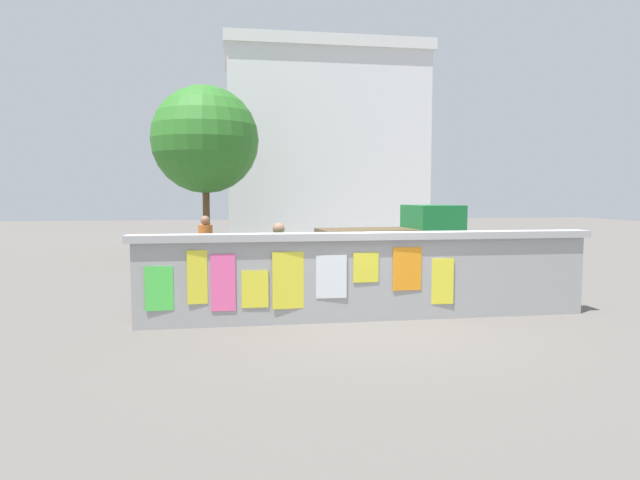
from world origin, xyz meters
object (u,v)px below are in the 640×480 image
(auto_rickshaw_truck, at_px, (396,242))
(tree_roadside, at_px, (205,140))
(bicycle_far, at_px, (264,262))
(person_bystander, at_px, (206,242))
(bicycle_near, at_px, (458,284))
(motorcycle, at_px, (209,276))
(person_walking, at_px, (279,258))

(auto_rickshaw_truck, height_order, tree_roadside, tree_roadside)
(bicycle_far, xyz_separation_m, person_bystander, (-1.45, -0.93, 0.62))
(auto_rickshaw_truck, height_order, bicycle_near, auto_rickshaw_truck)
(motorcycle, height_order, person_bystander, person_bystander)
(motorcycle, bearing_deg, tree_roadside, 92.89)
(auto_rickshaw_truck, height_order, person_walking, auto_rickshaw_truck)
(auto_rickshaw_truck, relative_size, person_walking, 2.29)
(person_bystander, bearing_deg, auto_rickshaw_truck, 3.25)
(auto_rickshaw_truck, height_order, person_bystander, auto_rickshaw_truck)
(person_walking, distance_m, tree_roadside, 10.75)
(person_walking, xyz_separation_m, person_bystander, (-1.45, 3.53, 0.00))
(motorcycle, xyz_separation_m, bicycle_near, (4.87, -1.17, -0.10))
(bicycle_far, distance_m, tree_roadside, 7.00)
(bicycle_near, bearing_deg, person_bystander, 147.86)
(auto_rickshaw_truck, bearing_deg, person_bystander, -176.75)
(person_bystander, relative_size, tree_roadside, 0.27)
(person_walking, bearing_deg, bicycle_far, 90.12)
(motorcycle, bearing_deg, person_bystander, 94.70)
(auto_rickshaw_truck, xyz_separation_m, motorcycle, (-4.65, -2.26, -0.44))
(bicycle_near, relative_size, person_bystander, 1.04)
(auto_rickshaw_truck, xyz_separation_m, bicycle_near, (0.22, -3.44, -0.54))
(motorcycle, height_order, tree_roadside, tree_roadside)
(motorcycle, relative_size, person_walking, 1.17)
(bicycle_near, xyz_separation_m, person_walking, (-3.58, -0.36, 0.62))
(auto_rickshaw_truck, distance_m, motorcycle, 5.19)
(bicycle_far, bearing_deg, person_walking, -89.88)
(auto_rickshaw_truck, bearing_deg, bicycle_far, 168.92)
(bicycle_near, relative_size, person_walking, 1.04)
(motorcycle, distance_m, bicycle_far, 3.19)
(motorcycle, xyz_separation_m, person_bystander, (-0.16, 1.99, 0.52))
(person_bystander, bearing_deg, bicycle_far, 32.84)
(auto_rickshaw_truck, distance_m, person_walking, 5.07)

